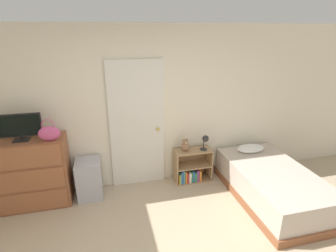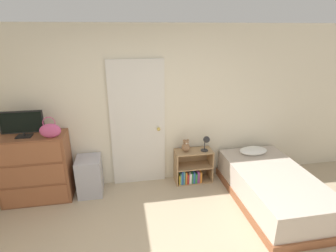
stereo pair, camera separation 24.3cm
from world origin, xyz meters
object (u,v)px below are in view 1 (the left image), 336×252
dresser (33,173)px  tv (19,127)px  teddy_bear (185,146)px  bed (271,184)px  storage_bin (89,179)px  handbag (49,133)px  desk_lamp (205,140)px  bookshelf (190,169)px

dresser → tv: tv is taller
teddy_bear → bed: (1.14, -0.78, -0.42)m
storage_bin → handbag: bearing=-161.3°
storage_bin → bed: size_ratio=0.32×
teddy_bear → dresser: bearing=-178.2°
tv → desk_lamp: 2.74m
teddy_bear → storage_bin: bearing=-177.9°
storage_bin → desk_lamp: 1.94m
bookshelf → teddy_bear: bearing=179.7°
bookshelf → tv: bearing=-177.7°
teddy_bear → bed: size_ratio=0.11×
desk_lamp → bed: bearing=-42.0°
bed → tv: bearing=169.0°
storage_bin → teddy_bear: size_ratio=2.81×
dresser → bookshelf: (2.41, 0.07, -0.31)m
dresser → teddy_bear: 2.32m
bookshelf → desk_lamp: desk_lamp is taller
bookshelf → storage_bin: bearing=-178.0°
dresser → tv: bearing=-151.9°
tv → storage_bin: 1.24m
bookshelf → teddy_bear: 0.46m
desk_lamp → bed: (0.82, -0.73, -0.50)m
dresser → bookshelf: dresser is taller
handbag → bookshelf: handbag is taller
dresser → bookshelf: 2.44m
tv → bookshelf: bearing=2.3°
dresser → teddy_bear: (2.31, 0.07, 0.14)m
handbag → teddy_bear: (1.98, 0.20, -0.49)m
bookshelf → teddy_bear: size_ratio=2.88×
storage_bin → dresser: bearing=-178.9°
teddy_bear → desk_lamp: bearing=-7.6°
handbag → bookshelf: (2.09, 0.20, -0.94)m
bookshelf → desk_lamp: size_ratio=2.38×
teddy_bear → bed: teddy_bear is taller
handbag → bookshelf: 2.30m
desk_lamp → storage_bin: bearing=-179.6°
tv → storage_bin: size_ratio=0.95×
storage_bin → bed: 2.79m
dresser → bed: 3.54m
teddy_bear → desk_lamp: 0.34m
bookshelf → bed: bed is taller
tv → handbag: (0.38, -0.10, -0.09)m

